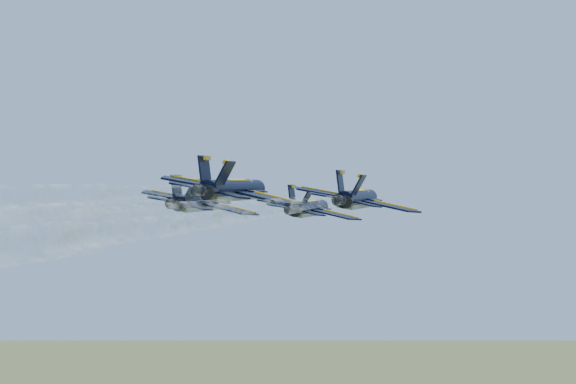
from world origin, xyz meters
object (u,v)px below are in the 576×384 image
Objects in this scene: jet_lead at (310,208)px; jet_slot at (235,190)px; jet_right at (358,199)px; jet_left at (203,202)px.

jet_lead and jet_slot have the same top height.
jet_right is 1.00× the size of jet_slot.
jet_right is (16.17, 6.21, 0.00)m from jet_left.
jet_right is (13.98, -10.59, 0.00)m from jet_lead.
jet_left is (-2.20, -16.79, 0.00)m from jet_lead.
jet_lead is 17.53m from jet_right.
jet_left is 17.56m from jet_slot.
jet_lead is 1.00× the size of jet_left.
jet_left is at bearing -119.78° from jet_lead.
jet_right is 17.08m from jet_slot.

